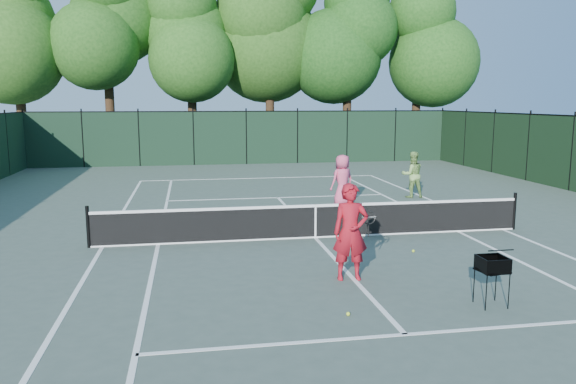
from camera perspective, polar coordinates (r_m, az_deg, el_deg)
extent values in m
plane|color=#435247|center=(15.10, 2.78, -4.67)|extent=(90.00, 90.00, 0.00)
cube|color=white|center=(14.91, -18.34, -5.31)|extent=(0.10, 23.77, 0.01)
cube|color=white|center=(17.14, 21.00, -3.58)|extent=(0.10, 23.77, 0.01)
cube|color=white|center=(14.77, -13.06, -5.21)|extent=(0.10, 23.77, 0.01)
cube|color=white|center=(16.49, 16.91, -3.86)|extent=(0.10, 23.77, 0.01)
cube|color=white|center=(26.62, -2.88, 1.42)|extent=(10.97, 0.10, 0.01)
cube|color=white|center=(9.28, 11.82, -13.98)|extent=(8.23, 0.10, 0.01)
cube|color=white|center=(21.26, -1.03, -0.57)|extent=(8.23, 0.10, 0.01)
cube|color=white|center=(15.10, 2.78, -4.66)|extent=(0.10, 12.80, 0.01)
cube|color=black|center=(15.00, 2.80, -2.98)|extent=(11.60, 0.03, 0.85)
cube|color=white|center=(14.91, 2.81, -1.40)|extent=(11.60, 0.05, 0.07)
cube|color=white|center=(15.09, 2.78, -4.59)|extent=(11.60, 0.05, 0.04)
cube|color=white|center=(15.00, 2.80, -2.98)|extent=(0.05, 0.04, 0.91)
cylinder|color=black|center=(14.84, -19.65, -3.35)|extent=(0.09, 0.09, 1.06)
cylinder|color=black|center=(17.20, 22.00, -1.81)|extent=(0.09, 0.09, 1.06)
cube|color=black|center=(32.52, -4.25, 5.48)|extent=(24.00, 0.05, 3.00)
cylinder|color=black|center=(37.11, -25.38, 6.25)|extent=(0.56, 0.56, 4.50)
ellipsoid|color=#214C15|center=(37.36, -26.03, 15.35)|extent=(6.40, 6.40, 9.92)
cylinder|color=black|center=(36.62, -17.57, 6.91)|extent=(0.56, 0.56, 4.80)
ellipsoid|color=#1A4614|center=(36.94, -18.07, 16.73)|extent=(6.80, 6.80, 10.54)
cylinder|color=black|center=(36.12, -9.65, 6.79)|extent=(0.56, 0.56, 4.30)
ellipsoid|color=#1D4B15|center=(36.32, -9.90, 15.65)|extent=(6.00, 6.00, 9.30)
cylinder|color=black|center=(36.98, -1.84, 7.51)|extent=(0.56, 0.56, 5.00)
ellipsoid|color=#1F4914|center=(37.35, -1.90, 17.57)|extent=(7.00, 7.00, 10.85)
cylinder|color=black|center=(37.35, 5.99, 7.18)|extent=(0.56, 0.56, 4.60)
ellipsoid|color=#154112|center=(37.60, 6.15, 16.14)|extent=(6.20, 6.20, 9.61)
cylinder|color=black|center=(39.49, 12.83, 6.96)|extent=(0.56, 0.56, 4.40)
ellipsoid|color=#194714|center=(39.67, 13.13, 14.97)|extent=(5.80, 5.80, 8.99)
imported|color=maroon|center=(11.50, 6.38, -4.06)|extent=(0.77, 0.54, 1.99)
cylinder|color=black|center=(11.93, 8.17, -3.82)|extent=(0.03, 0.03, 0.30)
torus|color=black|center=(11.87, 8.20, -2.56)|extent=(0.30, 0.10, 0.30)
imported|color=#D84C74|center=(19.55, 5.55, 1.18)|extent=(1.02, 0.84, 1.79)
imported|color=#80AB55|center=(21.71, 12.52, 1.74)|extent=(0.87, 0.69, 1.74)
cylinder|color=black|center=(10.52, 19.49, -9.66)|extent=(0.02, 0.02, 0.64)
cylinder|color=black|center=(10.73, 21.53, -9.40)|extent=(0.02, 0.02, 0.64)
cylinder|color=black|center=(10.87, 18.37, -8.97)|extent=(0.02, 0.02, 0.64)
cylinder|color=black|center=(11.08, 20.36, -8.74)|extent=(0.02, 0.02, 0.64)
cube|color=black|center=(10.67, 20.07, -6.89)|extent=(0.56, 0.56, 0.27)
sphere|color=yellow|center=(10.69, 20.05, -7.29)|extent=(0.07, 0.07, 0.07)
sphere|color=yellow|center=(10.69, 20.05, -7.29)|extent=(0.07, 0.07, 0.07)
sphere|color=yellow|center=(10.69, 20.05, -7.29)|extent=(0.07, 0.07, 0.07)
sphere|color=yellow|center=(10.69, 20.05, -7.29)|extent=(0.07, 0.07, 0.07)
sphere|color=yellow|center=(10.69, 20.05, -7.29)|extent=(0.07, 0.07, 0.07)
sphere|color=yellow|center=(10.69, 20.05, -7.29)|extent=(0.07, 0.07, 0.07)
sphere|color=yellow|center=(10.69, 20.05, -7.29)|extent=(0.07, 0.07, 0.07)
sphere|color=yellow|center=(10.69, 20.05, -7.29)|extent=(0.07, 0.07, 0.07)
sphere|color=yellow|center=(10.69, 20.05, -7.29)|extent=(0.07, 0.07, 0.07)
sphere|color=yellow|center=(10.69, 20.05, -7.29)|extent=(0.07, 0.07, 0.07)
sphere|color=yellow|center=(10.69, 20.05, -7.29)|extent=(0.07, 0.07, 0.07)
sphere|color=yellow|center=(10.69, 20.05, -7.29)|extent=(0.07, 0.07, 0.07)
sphere|color=yellow|center=(10.69, 20.05, -7.29)|extent=(0.07, 0.07, 0.07)
sphere|color=#C7E82F|center=(9.86, 6.13, -12.21)|extent=(0.07, 0.07, 0.07)
sphere|color=#B7D82C|center=(14.00, 12.61, -5.86)|extent=(0.07, 0.07, 0.07)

